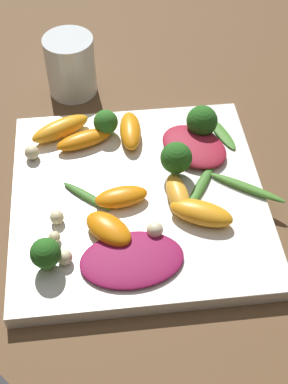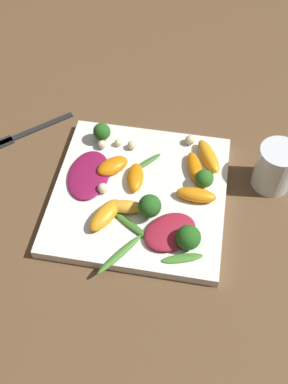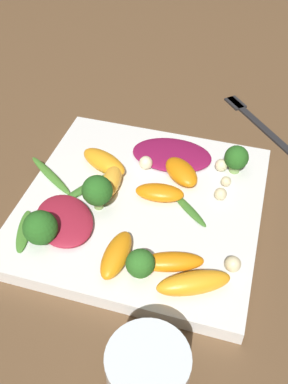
{
  "view_description": "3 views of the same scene",
  "coord_description": "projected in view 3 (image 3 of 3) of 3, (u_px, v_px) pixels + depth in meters",
  "views": [
    {
      "loc": [
        -0.4,
        0.04,
        0.48
      ],
      "look_at": [
        -0.01,
        -0.01,
        0.04
      ],
      "focal_mm": 50.0,
      "sensor_mm": 36.0,
      "label": 1
    },
    {
      "loc": [
        0.08,
        -0.44,
        0.63
      ],
      "look_at": [
        0.01,
        -0.01,
        0.04
      ],
      "focal_mm": 42.0,
      "sensor_mm": 36.0,
      "label": 2
    },
    {
      "loc": [
        0.37,
        0.11,
        0.41
      ],
      "look_at": [
        -0.0,
        0.0,
        0.03
      ],
      "focal_mm": 42.0,
      "sensor_mm": 36.0,
      "label": 3
    }
  ],
  "objects": [
    {
      "name": "fork",
      "position": [
        251.0,
        116.0,
        0.71
      ],
      "size": [
        0.13,
        0.12,
        0.01
      ],
      "color": "#262628",
      "rests_on": "ground_plane"
    },
    {
      "name": "plate",
      "position": [
        142.0,
        206.0,
        0.56
      ],
      "size": [
        0.29,
        0.29,
        0.02
      ],
      "color": "white",
      "rests_on": "ground_plane"
    },
    {
      "name": "macadamia_nut_2",
      "position": [
        226.0,
        181.0,
        0.57
      ],
      "size": [
        0.01,
        0.01,
        0.01
      ],
      "color": "beige",
      "rests_on": "plate"
    },
    {
      "name": "macadamia_nut_4",
      "position": [
        221.0,
        165.0,
        0.59
      ],
      "size": [
        0.02,
        0.02,
        0.02
      ],
      "color": "beige",
      "rests_on": "plate"
    },
    {
      "name": "orange_segment_5",
      "position": [
        120.0,
        256.0,
        0.48
      ],
      "size": [
        0.07,
        0.03,
        0.02
      ],
      "color": "orange",
      "rests_on": "plate"
    },
    {
      "name": "orange_segment_2",
      "position": [
        171.0,
        262.0,
        0.47
      ],
      "size": [
        0.04,
        0.07,
        0.02
      ],
      "color": "orange",
      "rests_on": "plate"
    },
    {
      "name": "broccoli_floret_2",
      "position": [
        97.0,
        191.0,
        0.52
      ],
      "size": [
        0.04,
        0.04,
        0.05
      ],
      "color": "#7A9E51",
      "rests_on": "plate"
    },
    {
      "name": "orange_segment_4",
      "position": [
        181.0,
        172.0,
        0.57
      ],
      "size": [
        0.06,
        0.06,
        0.02
      ],
      "color": "orange",
      "rests_on": "plate"
    },
    {
      "name": "broccoli_floret_1",
      "position": [
        40.0,
        228.0,
        0.49
      ],
      "size": [
        0.04,
        0.04,
        0.04
      ],
      "color": "#84AD5B",
      "rests_on": "plate"
    },
    {
      "name": "arugula_sprig_2",
      "position": [
        51.0,
        175.0,
        0.58
      ],
      "size": [
        0.06,
        0.08,
        0.01
      ],
      "color": "#47842D",
      "rests_on": "plate"
    },
    {
      "name": "macadamia_nut_3",
      "position": [
        233.0,
        264.0,
        0.47
      ],
      "size": [
        0.02,
        0.02,
        0.02
      ],
      "color": "beige",
      "rests_on": "plate"
    },
    {
      "name": "orange_segment_3",
      "position": [
        160.0,
        193.0,
        0.55
      ],
      "size": [
        0.03,
        0.06,
        0.02
      ],
      "color": "orange",
      "rests_on": "plate"
    },
    {
      "name": "orange_segment_0",
      "position": [
        112.0,
        180.0,
        0.56
      ],
      "size": [
        0.06,
        0.03,
        0.02
      ],
      "color": "#FCAD33",
      "rests_on": "plate"
    },
    {
      "name": "broccoli_floret_3",
      "position": [
        236.0,
        158.0,
        0.58
      ],
      "size": [
        0.03,
        0.03,
        0.04
      ],
      "color": "#84AD5B",
      "rests_on": "plate"
    },
    {
      "name": "arugula_sprig_3",
      "position": [
        24.0,
        231.0,
        0.51
      ],
      "size": [
        0.07,
        0.03,
        0.0
      ],
      "color": "#47842D",
      "rests_on": "plate"
    },
    {
      "name": "ground_plane",
      "position": [
        142.0,
        211.0,
        0.56
      ],
      "size": [
        2.4,
        2.4,
        0.0
      ],
      "primitive_type": "plane",
      "color": "brown"
    },
    {
      "name": "drinking_glass",
      "position": [
        148.0,
        381.0,
        0.37
      ],
      "size": [
        0.07,
        0.07,
        0.08
      ],
      "color": "white",
      "rests_on": "ground_plane"
    },
    {
      "name": "broccoli_floret_0",
      "position": [
        140.0,
        264.0,
        0.46
      ],
      "size": [
        0.03,
        0.03,
        0.03
      ],
      "color": "#7A9E51",
      "rests_on": "plate"
    },
    {
      "name": "orange_segment_6",
      "position": [
        104.0,
        162.0,
        0.59
      ],
      "size": [
        0.06,
        0.08,
        0.02
      ],
      "color": "orange",
      "rests_on": "plate"
    },
    {
      "name": "macadamia_nut_1",
      "position": [
        221.0,
        194.0,
        0.55
      ],
      "size": [
        0.02,
        0.02,
        0.02
      ],
      "color": "beige",
      "rests_on": "plate"
    },
    {
      "name": "orange_segment_1",
      "position": [
        194.0,
        283.0,
        0.45
      ],
      "size": [
        0.06,
        0.08,
        0.02
      ],
      "color": "orange",
      "rests_on": "plate"
    },
    {
      "name": "arugula_sprig_1",
      "position": [
        188.0,
        210.0,
        0.54
      ],
      "size": [
        0.05,
        0.06,
        0.01
      ],
      "color": "#3D7528",
      "rests_on": "plate"
    },
    {
      "name": "radicchio_leaf_1",
      "position": [
        64.0,
        220.0,
        0.52
      ],
      "size": [
        0.11,
        0.11,
        0.01
      ],
      "color": "maroon",
      "rests_on": "plate"
    },
    {
      "name": "radicchio_leaf_0",
      "position": [
        172.0,
        155.0,
        0.61
      ],
      "size": [
        0.08,
        0.11,
        0.01
      ],
      "color": "maroon",
      "rests_on": "plate"
    },
    {
      "name": "arugula_sprig_0",
      "position": [
        88.0,
        185.0,
        0.57
      ],
      "size": [
        0.07,
        0.05,
        0.01
      ],
      "color": "#3D7528",
      "rests_on": "plate"
    },
    {
      "name": "macadamia_nut_0",
      "position": [
        146.0,
        163.0,
        0.59
      ],
      "size": [
        0.02,
        0.02,
        0.02
      ],
      "color": "beige",
      "rests_on": "plate"
    }
  ]
}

